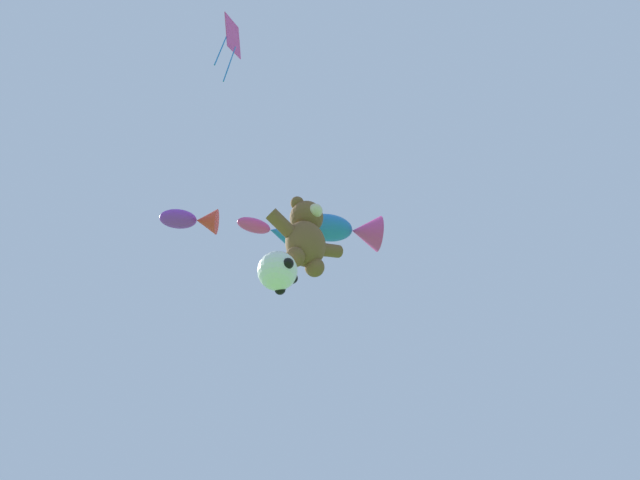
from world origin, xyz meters
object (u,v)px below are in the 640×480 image
object	(u,v)px
fish_kite_magenta	(267,229)
fish_kite_violet	(192,220)
diamond_kite	(232,40)
soccer_ball_kite	(278,271)
fish_kite_cobalt	(347,230)
teddy_bear_kite	(306,235)

from	to	relation	value
fish_kite_magenta	fish_kite_violet	world-z (taller)	fish_kite_violet
fish_kite_violet	diamond_kite	size ratio (longest dim) A/B	0.54
fish_kite_magenta	fish_kite_violet	bearing A→B (deg)	149.13
soccer_ball_kite	fish_kite_cobalt	xyz separation A→B (m)	(2.73, 0.59, 3.55)
soccer_ball_kite	fish_kite_magenta	world-z (taller)	fish_kite_magenta
soccer_ball_kite	fish_kite_violet	bearing A→B (deg)	116.70
teddy_bear_kite	soccer_ball_kite	xyz separation A→B (m)	(-0.85, -0.15, -1.79)
fish_kite_cobalt	diamond_kite	xyz separation A→B (m)	(-5.57, -1.69, 2.63)
fish_kite_cobalt	fish_kite_violet	distance (m)	4.66
teddy_bear_kite	diamond_kite	size ratio (longest dim) A/B	0.75
teddy_bear_kite	fish_kite_violet	bearing A→B (deg)	130.69
fish_kite_cobalt	fish_kite_magenta	size ratio (longest dim) A/B	1.61
fish_kite_magenta	fish_kite_violet	xyz separation A→B (m)	(-1.85, 1.11, 0.07)
fish_kite_magenta	diamond_kite	xyz separation A→B (m)	(-3.31, -2.73, 3.21)
teddy_bear_kite	fish_kite_violet	world-z (taller)	fish_kite_violet
fish_kite_violet	fish_kite_magenta	bearing A→B (deg)	-30.87
fish_kite_cobalt	fish_kite_magenta	world-z (taller)	fish_kite_cobalt
fish_kite_magenta	teddy_bear_kite	bearing A→B (deg)	-75.90
soccer_ball_kite	fish_kite_magenta	xyz separation A→B (m)	(0.48, 1.63, 2.97)
fish_kite_magenta	soccer_ball_kite	bearing A→B (deg)	-106.28
teddy_bear_kite	diamond_kite	bearing A→B (deg)	-161.24
fish_kite_magenta	diamond_kite	distance (m)	5.36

